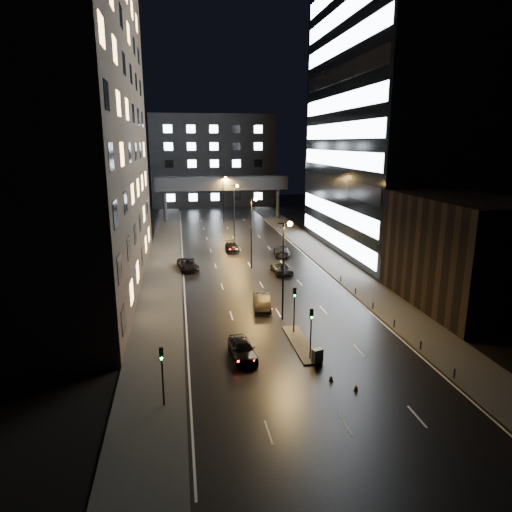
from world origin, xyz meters
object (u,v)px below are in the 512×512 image
at_px(car_away_a, 242,348).
at_px(car_away_b, 262,302).
at_px(car_toward_b, 282,251).
at_px(car_away_c, 188,264).
at_px(utility_cabinet, 317,355).
at_px(car_toward_a, 281,268).
at_px(car_away_d, 232,247).

distance_m(car_away_a, car_away_b, 11.65).
distance_m(car_away_b, car_toward_b, 23.94).
bearing_deg(car_away_a, car_away_c, 92.04).
bearing_deg(car_toward_b, car_away_a, 79.18).
height_order(car_toward_b, utility_cabinet, car_toward_b).
height_order(car_away_a, car_away_b, car_away_b).
bearing_deg(car_toward_a, car_toward_b, -103.97).
xyz_separation_m(car_away_c, utility_cabinet, (9.70, -30.48, -0.06)).
bearing_deg(car_away_a, car_toward_b, 66.23).
height_order(car_away_c, car_away_d, car_away_c).
bearing_deg(utility_cabinet, car_toward_a, 64.84).
bearing_deg(car_away_b, utility_cabinet, -73.88).
distance_m(car_away_b, car_away_c, 18.85).
relative_size(car_away_a, car_away_c, 0.85).
xyz_separation_m(car_away_a, car_toward_a, (8.84, 24.22, -0.09)).
xyz_separation_m(car_away_d, car_toward_a, (5.15, -14.62, 0.01)).
bearing_deg(car_away_d, car_away_b, -92.17).
relative_size(car_away_c, car_toward_a, 1.09).
height_order(car_away_a, car_away_c, car_away_a).
relative_size(car_away_c, car_toward_b, 0.98).
relative_size(car_away_b, car_away_c, 0.91).
relative_size(car_away_d, utility_cabinet, 4.30).
relative_size(car_away_c, utility_cabinet, 4.95).
bearing_deg(car_away_a, utility_cabinet, -25.57).
xyz_separation_m(car_away_d, utility_cabinet, (2.20, -40.97, 0.01)).
bearing_deg(car_toward_b, car_away_d, -26.83).
relative_size(car_away_b, utility_cabinet, 4.49).
xyz_separation_m(car_away_a, car_away_d, (3.68, 38.84, -0.10)).
bearing_deg(car_away_d, car_toward_b, -36.33).
relative_size(car_away_b, car_away_d, 1.04).
xyz_separation_m(car_toward_a, car_toward_b, (2.24, 9.60, 0.11)).
relative_size(car_away_b, car_toward_b, 0.89).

